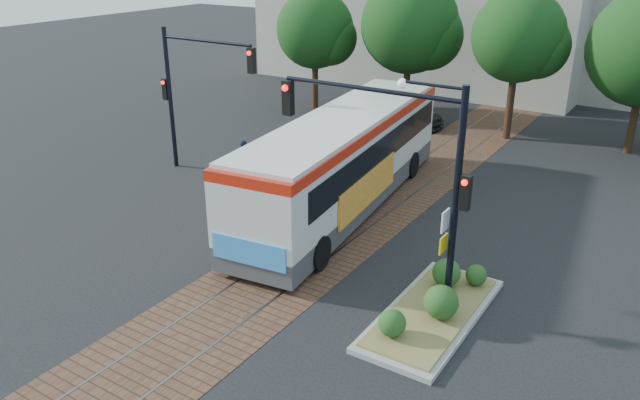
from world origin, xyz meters
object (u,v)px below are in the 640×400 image
Objects in this scene: signal_pole_left at (188,82)px; parked_car at (399,113)px; traffic_island at (435,305)px; signal_pole_main at (411,161)px; city_bus at (345,157)px; officer at (244,159)px.

signal_pole_left is 1.27× the size of parked_car.
traffic_island is at bearing -20.36° from signal_pole_left.
traffic_island is 14.50m from signal_pole_left.
signal_pole_main reaches higher than traffic_island.
parked_car is at bearing 116.43° from signal_pole_main.
signal_pole_main is at bearing -164.85° from parked_car.
traffic_island is 0.87× the size of signal_pole_main.
signal_pole_left is (-7.40, -0.13, 1.91)m from city_bus.
traffic_island is 18.29m from parked_car.
traffic_island is 12.15m from officer.
signal_pole_left reaches higher than officer.
parked_car is at bearing -114.30° from officer.
parked_car is at bearing 68.71° from signal_pole_left.
signal_pole_left reaches higher than parked_car.
signal_pole_left is (-13.19, 4.89, 3.54)m from traffic_island.
officer is 0.34× the size of parked_car.
city_bus is 11.46m from parked_car.
signal_pole_left is 3.87m from officer.
city_bus is 2.81× the size of parked_car.
traffic_island is (5.79, -5.03, -1.63)m from city_bus.
officer is at bearing 151.66° from signal_pole_main.
traffic_island is at bearing 139.87° from officer.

